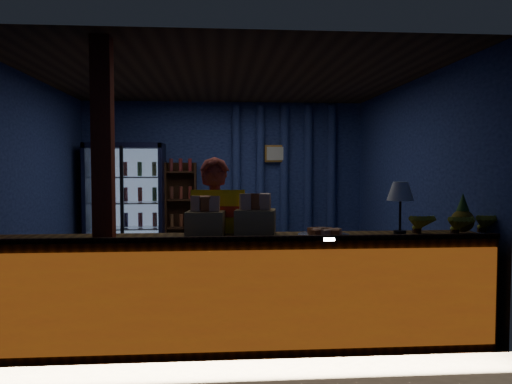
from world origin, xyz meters
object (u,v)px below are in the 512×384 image
(shopkeeper, at_px, (215,241))
(pastry_tray, at_px, (324,234))
(table_lamp, at_px, (400,193))
(green_chair, at_px, (286,251))

(shopkeeper, distance_m, pastry_tray, 1.16)
(table_lamp, bearing_deg, green_chair, 100.12)
(shopkeeper, xyz_separation_m, green_chair, (1.04, 2.55, -0.54))
(green_chair, bearing_deg, table_lamp, 98.12)
(pastry_tray, height_order, table_lamp, table_lamp)
(green_chair, height_order, pastry_tray, pastry_tray)
(green_chair, xyz_separation_m, pastry_tray, (-0.13, -3.25, 0.70))
(pastry_tray, xyz_separation_m, table_lamp, (0.69, 0.10, 0.33))
(green_chair, height_order, table_lamp, table_lamp)
(shopkeeper, relative_size, green_chair, 2.71)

